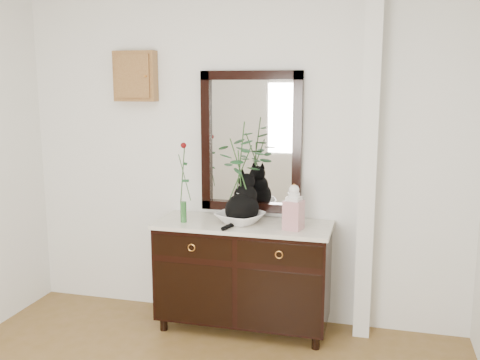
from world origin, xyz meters
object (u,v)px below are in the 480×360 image
(sideboard, at_px, (243,270))
(cat, at_px, (242,199))
(lotus_bowl, at_px, (240,218))
(ginger_jar, at_px, (294,206))

(sideboard, distance_m, cat, 0.57)
(lotus_bowl, xyz_separation_m, ginger_jar, (0.41, -0.06, 0.13))
(ginger_jar, bearing_deg, lotus_bowl, 171.67)
(sideboard, height_order, ginger_jar, ginger_jar)
(cat, relative_size, lotus_bowl, 1.12)
(cat, height_order, lotus_bowl, cat)
(ginger_jar, bearing_deg, sideboard, 169.38)
(cat, relative_size, ginger_jar, 1.13)
(lotus_bowl, bearing_deg, sideboard, 30.97)
(sideboard, bearing_deg, ginger_jar, -10.62)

